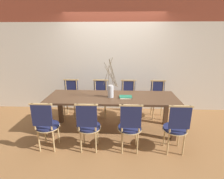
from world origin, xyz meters
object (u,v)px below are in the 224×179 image
Objects in this scene: chair_far_center at (128,98)px; chair_near_center at (130,126)px; dining_table at (112,101)px; book_stack at (125,97)px; vase_centerpiece at (111,90)px.

chair_near_center is at bearing 88.49° from chair_far_center.
chair_near_center reaches higher than dining_table.
chair_far_center is at bearing 88.49° from chair_near_center.
book_stack is (0.27, -0.06, 0.12)m from dining_table.
vase_centerpiece is (-0.39, -0.74, 0.42)m from chair_far_center.
chair_far_center reaches higher than dining_table.
book_stack is (0.29, -0.02, -0.13)m from vase_centerpiece.
chair_near_center is 0.86m from vase_centerpiece.
chair_far_center is at bearing 62.09° from vase_centerpiece.
chair_near_center is 3.65× the size of book_stack.
dining_table is 0.81m from chair_far_center.
dining_table is at bearing 62.21° from chair_far_center.
chair_near_center is (0.33, -0.70, -0.17)m from dining_table.
dining_table is 0.25m from vase_centerpiece.
chair_near_center and chair_far_center have the same top height.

